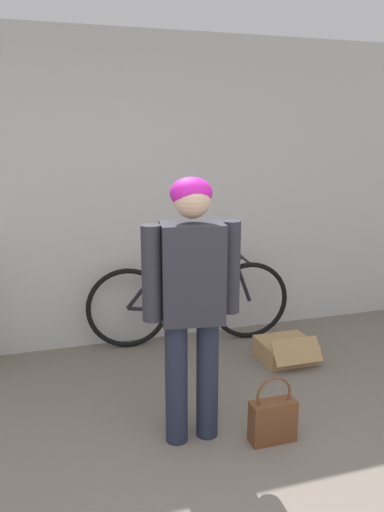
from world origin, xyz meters
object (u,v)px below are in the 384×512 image
at_px(bicycle, 190,302).
at_px(handbag, 273,419).
at_px(cardboard_box, 286,350).
at_px(person, 192,289).

relative_size(bicycle, handbag, 4.25).
distance_m(bicycle, cardboard_box, 0.90).
bearing_deg(cardboard_box, handbag, -121.35).
relative_size(handbag, cardboard_box, 0.94).
distance_m(person, handbag, 0.93).
bearing_deg(handbag, person, 158.44).
bearing_deg(handbag, bicycle, 91.73).
distance_m(bicycle, handbag, 1.56).
bearing_deg(person, cardboard_box, 46.09).
xyz_separation_m(person, handbag, (0.45, -0.18, -0.80)).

